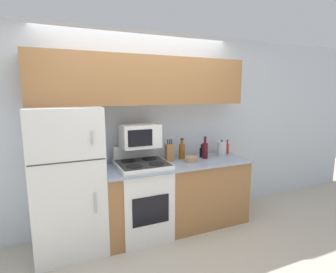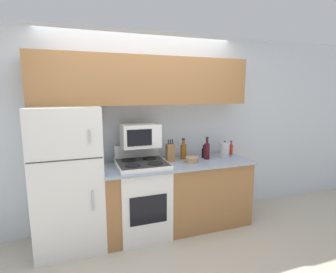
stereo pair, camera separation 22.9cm
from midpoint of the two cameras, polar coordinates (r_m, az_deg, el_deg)
ground_plane at (r=3.35m, az=-3.90°, el=-22.35°), size 12.00×12.00×0.00m
wall_back at (r=3.52m, az=-7.82°, el=1.37°), size 8.00×0.05×2.55m
lower_cabinets at (r=3.51m, az=0.19°, el=-12.63°), size 1.91×0.62×0.89m
refrigerator at (r=3.15m, az=-22.90°, el=-8.95°), size 0.74×0.66×1.62m
upper_cabinets at (r=3.29m, az=-7.09°, el=11.94°), size 2.65×0.36×0.58m
stove at (r=3.34m, az=-7.53°, el=-13.18°), size 0.60×0.60×1.10m
microwave at (r=3.24m, az=-8.14°, el=0.14°), size 0.46×0.32×0.28m
knife_block at (r=3.40m, az=-1.64°, el=-3.48°), size 0.10×0.09×0.29m
bowl at (r=3.37m, az=3.17°, el=-4.95°), size 0.17×0.17×0.07m
bottle_wine_red at (r=3.56m, az=6.23°, el=-2.92°), size 0.08×0.08×0.30m
bottle_whiskey at (r=3.53m, az=1.17°, el=-3.12°), size 0.08×0.08×0.28m
bottle_hot_sauce at (r=3.92m, az=11.14°, el=-2.48°), size 0.05×0.05×0.20m
bottle_soy_sauce at (r=3.64m, az=5.49°, el=-3.40°), size 0.05×0.05×0.18m
kettle at (r=3.74m, az=9.87°, el=-2.63°), size 0.13×0.13×0.23m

